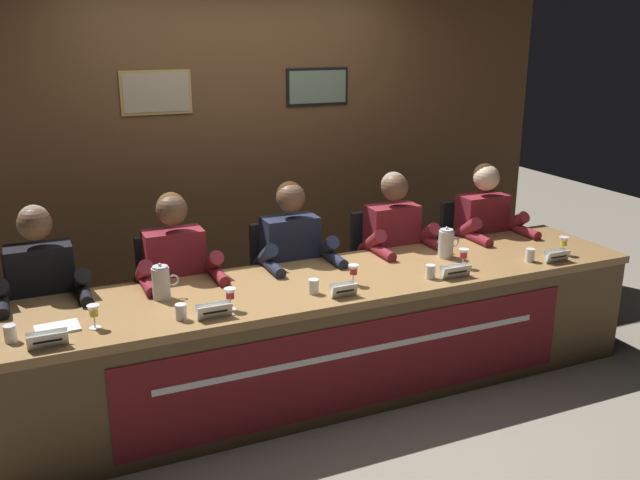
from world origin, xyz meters
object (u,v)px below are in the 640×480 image
Objects in this scene: nameplate_center at (344,290)px; panelist_left at (178,278)px; water_cup_right at (430,272)px; chair_right at (382,275)px; panelist_right at (397,247)px; nameplate_right at (456,271)px; conference_table at (329,320)px; nameplate_far_right at (557,256)px; panelist_far_left at (44,297)px; water_pitcher_left_side at (161,283)px; water_cup_far_left at (10,334)px; juice_glass_center at (353,271)px; nameplate_far_left at (48,340)px; chair_far_left at (47,328)px; water_cup_far_right at (530,256)px; nameplate_left at (214,311)px; chair_far_right at (469,262)px; juice_glass_far_left at (94,312)px; water_pitcher_right_side at (446,243)px; juice_glass_right at (463,255)px; juice_glass_far_right at (564,242)px; panelist_far_right at (488,234)px; juice_glass_left at (230,295)px; chair_left at (174,308)px; panelist_center at (295,261)px; water_cup_center at (314,287)px; document_stack_far_left at (57,328)px; water_cup_left at (181,313)px; chair_center at (285,291)px.

panelist_left is at bearing 137.58° from nameplate_center.
chair_right is at bearing 80.08° from water_cup_right.
panelist_right is 6.32× the size of nameplate_right.
conference_table is 1.57m from nameplate_far_right.
water_pitcher_left_side is (0.61, -0.32, 0.10)m from panelist_far_left.
juice_glass_center reaches higher than water_cup_far_left.
panelist_far_left reaches higher than nameplate_far_left.
water_cup_far_right is at bearing -16.05° from chair_far_left.
water_cup_far_right is (1.38, -0.11, 0.26)m from conference_table.
chair_far_left is 1.82m from nameplate_center.
nameplate_left is 2.27m from nameplate_far_right.
chair_far_right is (0.77, 0.20, -0.28)m from panelist_right.
water_pitcher_right_side reaches higher than juice_glass_far_left.
chair_far_right is at bearing 16.77° from nameplate_far_left.
nameplate_right is at bearing -115.16° from water_pitcher_right_side.
nameplate_far_left is 1.50× the size of juice_glass_center.
conference_table is at bearing 92.35° from nameplate_center.
water_cup_far_left is 0.48× the size of nameplate_far_right.
juice_glass_right is 1.00× the size of juice_glass_far_right.
panelist_far_right is 0.66m from water_cup_far_right.
conference_table is 0.71m from juice_glass_left.
juice_glass_right is at bearing 0.43° from water_cup_far_left.
chair_left reaches higher than water_cup_far_right.
panelist_center is 0.61m from water_cup_center.
water_cup_left is at bearing -12.41° from document_stack_far_left.
water_cup_center is (1.59, -0.01, 0.00)m from water_cup_far_left.
document_stack_far_left is at bearing -160.64° from panelist_center.
chair_center is at bearing 139.91° from juice_glass_right.
panelist_right is 5.90× the size of water_pitcher_left_side.
juice_glass_far_right is (0.14, -0.82, 0.37)m from chair_far_right.
panelist_right is (0.77, -0.20, 0.28)m from chair_center.
panelist_right reaches higher than water_cup_far_right.
panelist_far_left is 0.84m from chair_left.
panelist_right is (0.89, 0.60, -0.05)m from water_cup_center.
chair_far_left is at bearing 176.28° from panelist_far_right.
nameplate_far_left is 1.20× the size of nameplate_center.
water_pitcher_left_side is (-2.47, -0.52, 0.38)m from chair_far_right.
water_cup_center is at bearing 4.51° from water_cup_left.
water_cup_far_right is (-0.15, -0.84, 0.32)m from chair_far_right.
panelist_right is at bearing 0.00° from panelist_left.
panelist_left is at bearing 162.60° from nameplate_far_right.
water_cup_far_left reaches higher than nameplate_center.
juice_glass_right is (0.15, 0.13, 0.05)m from nameplate_right.
water_cup_far_left is at bearing -174.76° from water_pitcher_right_side.
juice_glass_far_left reaches higher than water_cup_right.
panelist_right is at bearing -165.42° from chair_far_right.
chair_right reaches higher than document_stack_far_left.
chair_left is at bearing 162.20° from water_pitcher_right_side.
chair_left is (0.55, 0.79, -0.37)m from juice_glass_far_left.
juice_glass_right reaches higher than nameplate_center.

